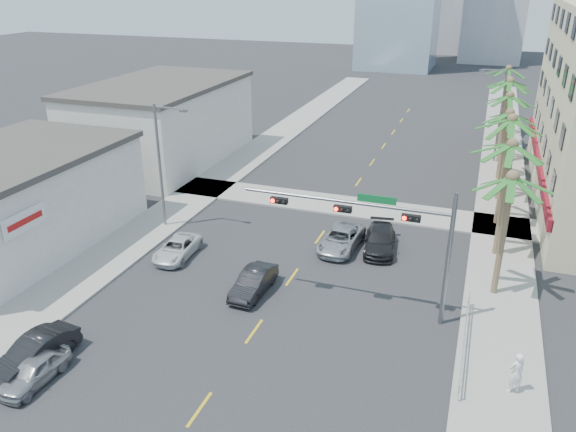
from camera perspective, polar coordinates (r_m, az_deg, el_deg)
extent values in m
plane|color=#262628|center=(26.80, -6.91, -16.20)|extent=(260.00, 260.00, 0.00)
cube|color=gray|center=(41.90, 20.84, -2.05)|extent=(4.00, 120.00, 0.15)
cube|color=gray|center=(47.16, -9.44, 2.05)|extent=(4.00, 120.00, 0.15)
cube|color=gray|center=(44.75, 5.45, 1.08)|extent=(80.00, 4.00, 0.15)
cube|color=maroon|center=(50.47, 24.07, 5.24)|extent=(0.30, 28.00, 0.80)
cube|color=beige|center=(41.38, -26.30, 1.11)|extent=(10.00, 16.00, 6.00)
cube|color=beige|center=(56.35, -12.59, 9.11)|extent=(11.00, 18.00, 7.20)
cylinder|color=slate|center=(29.50, 15.91, -4.61)|extent=(0.24, 0.24, 7.20)
cylinder|color=slate|center=(29.08, 5.68, 1.47)|extent=(11.00, 0.16, 0.16)
cube|color=#0C662D|center=(28.63, 9.00, 1.68)|extent=(2.00, 0.05, 0.40)
cube|color=black|center=(28.53, 12.40, -0.19)|extent=(0.95, 0.28, 0.32)
sphere|color=#FF0C05|center=(28.42, 11.72, -0.23)|extent=(0.22, 0.22, 0.22)
cube|color=black|center=(29.08, 5.58, 0.73)|extent=(0.95, 0.28, 0.32)
sphere|color=#FF0C05|center=(29.00, 4.89, 0.69)|extent=(0.22, 0.22, 0.22)
cube|color=black|center=(30.02, -0.90, 1.59)|extent=(0.95, 0.28, 0.32)
sphere|color=#FF0C05|center=(29.99, -1.58, 1.56)|extent=(0.22, 0.22, 0.22)
cylinder|color=brown|center=(33.15, 20.95, -2.10)|extent=(0.36, 0.36, 7.20)
cylinder|color=brown|center=(37.89, 21.01, 1.36)|extent=(0.36, 0.36, 7.56)
cylinder|color=brown|center=(42.74, 21.06, 4.05)|extent=(0.36, 0.36, 7.92)
cylinder|color=brown|center=(47.82, 21.00, 5.56)|extent=(0.36, 0.36, 7.20)
cylinder|color=brown|center=(52.78, 21.04, 7.35)|extent=(0.36, 0.36, 7.56)
cylinder|color=brown|center=(57.78, 21.07, 8.83)|extent=(0.36, 0.36, 7.92)
cylinder|color=brown|center=(62.93, 21.03, 9.59)|extent=(0.36, 0.36, 7.20)
cylinder|color=brown|center=(67.98, 21.06, 10.68)|extent=(0.36, 0.36, 7.56)
cylinder|color=slate|center=(40.45, -12.87, 4.81)|extent=(0.20, 0.20, 9.00)
cylinder|color=slate|center=(38.76, -12.03, 10.69)|extent=(2.20, 0.12, 0.12)
cube|color=slate|center=(38.23, -10.58, 10.48)|extent=(0.50, 0.25, 0.18)
cylinder|color=slate|center=(57.65, 20.75, 9.40)|extent=(0.20, 0.20, 9.00)
cylinder|color=slate|center=(56.85, 20.25, 13.74)|extent=(2.20, 0.12, 0.12)
cube|color=slate|center=(56.87, 19.11, 13.79)|extent=(0.50, 0.25, 0.18)
cylinder|color=silver|center=(29.33, 17.48, -11.99)|extent=(0.08, 8.00, 0.08)
cylinder|color=silver|center=(29.13, 17.57, -11.42)|extent=(0.08, 8.00, 0.08)
cylinder|color=silver|center=(26.15, 16.93, -16.98)|extent=(0.08, 0.08, 1.00)
cylinder|color=silver|center=(27.73, 17.22, -14.38)|extent=(0.08, 0.08, 1.00)
cylinder|color=silver|center=(29.35, 17.47, -12.07)|extent=(0.08, 0.08, 1.00)
cylinder|color=silver|center=(31.03, 17.69, -10.00)|extent=(0.08, 0.08, 1.00)
cylinder|color=silver|center=(32.74, 17.89, -8.14)|extent=(0.08, 0.08, 1.00)
imported|color=#AFAFB4|center=(28.52, -24.37, -14.12)|extent=(1.58, 3.68, 1.24)
imported|color=black|center=(29.53, -24.30, -12.46)|extent=(2.06, 4.54, 1.44)
imported|color=silver|center=(37.20, -11.18, -3.25)|extent=(2.18, 4.36, 1.18)
imported|color=black|center=(32.56, -3.52, -6.73)|extent=(1.60, 4.20, 1.37)
imported|color=#BCBCC1|center=(37.71, 5.41, -2.34)|extent=(2.58, 5.07, 1.37)
imported|color=black|center=(37.87, 9.32, -2.42)|extent=(2.59, 5.03, 1.40)
imported|color=white|center=(27.04, 22.15, -14.53)|extent=(0.88, 0.79, 2.01)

